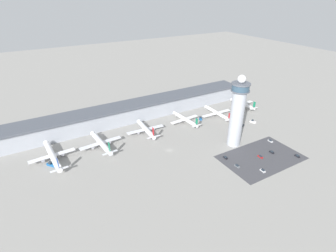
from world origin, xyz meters
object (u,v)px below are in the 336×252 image
airplane_gate_foxtrot (242,104)px  service_truck_fuel (51,165)px  control_tower (237,112)px  car_green_van (263,171)px  car_yellow_taxi (237,166)px  service_truck_catering (200,118)px  airplane_gate_bravo (101,143)px  airplane_gate_alpha (52,155)px  airplane_gate_delta (185,119)px  car_red_hatchback (297,156)px  airplane_gate_charlie (146,129)px  car_navy_sedan (260,157)px  service_truck_water (253,122)px  car_blue_compact (272,152)px  car_grey_coupe (225,158)px  airplane_gate_echo (217,113)px  car_maroon_suv (270,141)px  service_truck_baggage (241,126)px

airplane_gate_foxtrot → service_truck_fuel: 203.39m
control_tower → car_green_van: bearing=-100.8°
car_yellow_taxi → service_truck_catering: bearing=73.0°
control_tower → airplane_gate_bravo: control_tower is taller
airplane_gate_bravo → service_truck_catering: bearing=1.2°
airplane_gate_alpha → airplane_gate_delta: 124.33m
car_yellow_taxi → car_red_hatchback: 52.64m
airplane_gate_alpha → airplane_gate_charlie: airplane_gate_alpha is taller
control_tower → service_truck_catering: bearing=85.2°
airplane_gate_alpha → car_navy_sedan: bearing=-28.5°
service_truck_water → car_yellow_taxi: 80.57m
airplane_gate_delta → service_truck_fuel: bearing=-175.6°
airplane_gate_foxtrot → car_navy_sedan: 98.89m
airplane_gate_delta → service_truck_catering: bearing=-4.2°
service_truck_catering → car_blue_compact: (13.32, -79.31, -0.33)m
car_navy_sedan → car_grey_coupe: (-24.92, 12.89, 0.00)m
airplane_gate_alpha → airplane_gate_bravo: (38.11, -0.21, -0.09)m
service_truck_catering → airplane_gate_alpha: bearing=-179.2°
airplane_gate_echo → airplane_gate_foxtrot: size_ratio=1.17×
service_truck_fuel → service_truck_water: size_ratio=1.16×
airplane_gate_alpha → car_red_hatchback: size_ratio=11.14×
airplane_gate_echo → airplane_gate_charlie: bearing=176.9°
car_blue_compact → car_maroon_suv: bearing=44.0°
airplane_gate_alpha → airplane_gate_echo: (161.43, -0.92, -1.07)m
service_truck_baggage → car_blue_compact: bearing=-103.4°
car_grey_coupe → service_truck_fuel: bearing=154.3°
airplane_gate_delta → service_truck_baggage: bearing=-38.6°
airplane_gate_charlie → car_green_van: size_ratio=8.17×
service_truck_fuel → car_grey_coupe: size_ratio=1.80×
airplane_gate_delta → service_truck_water: airplane_gate_delta is taller
airplane_gate_echo → service_truck_catering: bearing=171.4°
service_truck_fuel → car_grey_coupe: (120.33, -58.03, -0.53)m
service_truck_fuel → car_yellow_taxi: (120.64, -70.87, -0.56)m
control_tower → airplane_gate_foxtrot: control_tower is taller
airplane_gate_alpha → car_blue_compact: airplane_gate_alpha is taller
control_tower → airplane_gate_delta: size_ratio=1.62×
service_truck_fuel → car_navy_sedan: size_ratio=1.65×
service_truck_baggage → service_truck_water: bearing=1.7°
car_blue_compact → car_red_hatchback: bearing=-47.1°
airplane_gate_charlie → airplane_gate_alpha: bearing=-177.6°
control_tower → airplane_gate_bravo: (-99.76, 51.08, -25.20)m
car_green_van → car_maroon_suv: size_ratio=0.95×
airplane_gate_echo → car_green_van: 95.27m
airplane_gate_echo → airplane_gate_foxtrot: airplane_gate_foxtrot is taller
control_tower → car_maroon_suv: (31.10, -13.20, -29.32)m
car_green_van → car_yellow_taxi: 18.34m
service_truck_catering → car_blue_compact: 80.42m
control_tower → car_red_hatchback: bearing=-52.4°
control_tower → service_truck_catering: 60.79m
airplane_gate_alpha → service_truck_fuel: size_ratio=6.19×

